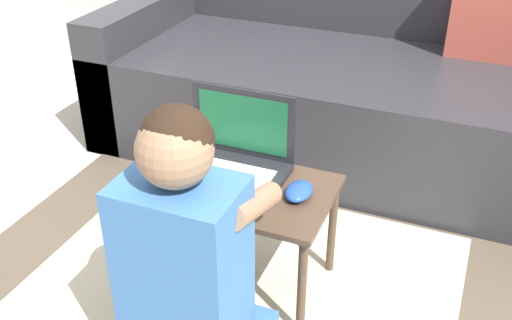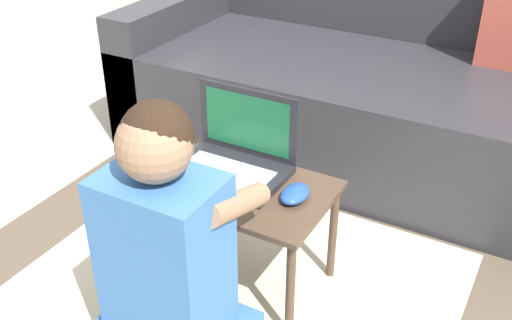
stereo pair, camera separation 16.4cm
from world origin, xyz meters
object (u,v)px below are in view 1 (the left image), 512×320
at_px(laptop_desk, 245,200).
at_px(computer_mouse, 299,191).
at_px(couch, 345,72).
at_px(person_seated, 185,276).
at_px(laptop, 232,161).

height_order(laptop_desk, computer_mouse, computer_mouse).
bearing_deg(couch, person_seated, -90.22).
distance_m(laptop_desk, laptop, 0.12).
relative_size(laptop_desk, computer_mouse, 4.60).
xyz_separation_m(laptop, computer_mouse, (0.21, -0.04, -0.02)).
height_order(couch, computer_mouse, couch).
distance_m(computer_mouse, person_seated, 0.40).
bearing_deg(couch, computer_mouse, -82.17).
bearing_deg(laptop, couch, 85.35).
relative_size(computer_mouse, person_seated, 0.14).
distance_m(laptop, person_seated, 0.43).
height_order(laptop, computer_mouse, laptop).
distance_m(couch, person_seated, 1.37).
bearing_deg(person_seated, laptop, 99.79).
xyz_separation_m(laptop_desk, person_seated, (0.01, -0.36, 0.02)).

